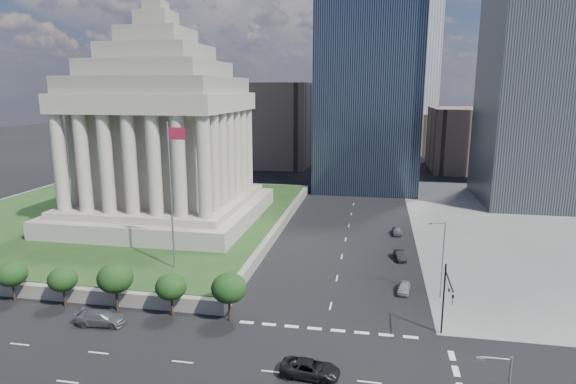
% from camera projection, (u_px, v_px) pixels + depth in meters
% --- Properties ---
extents(ground, '(500.00, 500.00, 0.00)m').
position_uv_depth(ground, '(358.00, 183.00, 135.82)').
color(ground, black).
rests_on(ground, ground).
extents(plaza_terrace, '(66.00, 70.00, 1.80)m').
position_uv_depth(plaza_terrace, '(120.00, 218.00, 95.66)').
color(plaza_terrace, slate).
rests_on(plaza_terrace, ground).
extents(plaza_lawn, '(64.00, 68.00, 0.10)m').
position_uv_depth(plaza_lawn, '(120.00, 213.00, 95.46)').
color(plaza_lawn, '#1D3D19').
rests_on(plaza_lawn, plaza_terrace).
extents(war_memorial, '(34.00, 34.00, 39.00)m').
position_uv_depth(war_memorial, '(161.00, 115.00, 87.44)').
color(war_memorial, '#A09686').
rests_on(war_memorial, plaza_lawn).
extents(flagpole, '(2.52, 0.24, 20.00)m').
position_uv_depth(flagpole, '(172.00, 188.00, 63.94)').
color(flagpole, slate).
rests_on(flagpole, plaza_lawn).
extents(tree_row, '(53.00, 4.00, 6.00)m').
position_uv_depth(tree_row, '(37.00, 281.00, 58.92)').
color(tree_row, black).
rests_on(tree_row, ground).
extents(midrise_glass, '(26.00, 26.00, 60.00)m').
position_uv_depth(midrise_glass, '(369.00, 73.00, 124.34)').
color(midrise_glass, black).
rests_on(midrise_glass, ground).
extents(building_filler_ne, '(20.00, 30.00, 20.00)m').
position_uv_depth(building_filler_ne, '(462.00, 139.00, 156.80)').
color(building_filler_ne, brown).
rests_on(building_filler_ne, ground).
extents(building_filler_nw, '(24.00, 30.00, 28.00)m').
position_uv_depth(building_filler_nw, '(276.00, 124.00, 167.08)').
color(building_filler_nw, brown).
rests_on(building_filler_nw, ground).
extents(traffic_signal_ne, '(0.30, 5.74, 8.00)m').
position_uv_depth(traffic_signal_ne, '(447.00, 295.00, 49.53)').
color(traffic_signal_ne, black).
rests_on(traffic_signal_ne, ground).
extents(street_lamp_north, '(2.13, 0.22, 10.00)m').
position_uv_depth(street_lamp_north, '(442.00, 255.00, 60.16)').
color(street_lamp_north, slate).
rests_on(street_lamp_north, ground).
extents(pickup_truck, '(3.01, 5.74, 1.54)m').
position_uv_depth(pickup_truck, '(310.00, 369.00, 44.38)').
color(pickup_truck, black).
rests_on(pickup_truck, ground).
extents(suv_grey, '(5.72, 2.69, 1.61)m').
position_uv_depth(suv_grey, '(101.00, 318.00, 54.13)').
color(suv_grey, '#4F5156').
rests_on(suv_grey, ground).
extents(parked_sedan_near, '(2.01, 3.97, 1.30)m').
position_uv_depth(parked_sedan_near, '(404.00, 288.00, 62.71)').
color(parked_sedan_near, '#9FA1A7').
rests_on(parked_sedan_near, ground).
extents(parked_sedan_mid, '(4.18, 2.00, 1.32)m').
position_uv_depth(parked_sedan_mid, '(400.00, 255.00, 74.88)').
color(parked_sedan_mid, black).
rests_on(parked_sedan_mid, ground).
extents(parked_sedan_far, '(4.16, 1.71, 1.41)m').
position_uv_depth(parked_sedan_far, '(397.00, 231.00, 87.75)').
color(parked_sedan_far, '#5A5B62').
rests_on(parked_sedan_far, ground).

